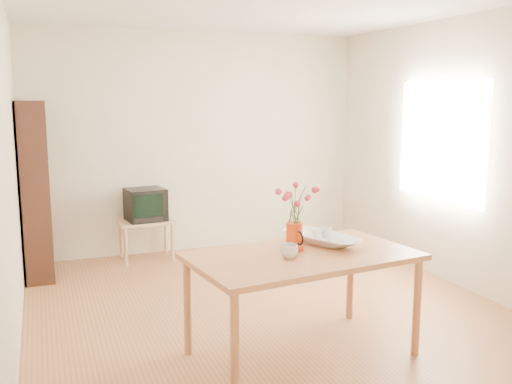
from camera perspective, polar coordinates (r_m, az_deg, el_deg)
name	(u,v)px	position (r m, az deg, el deg)	size (l,w,h in m)	color
room	(272,162)	(4.77, 1.59, 3.05)	(4.50, 4.50, 4.50)	#925934
table	(303,263)	(4.05, 4.69, -7.14)	(1.66, 1.08, 0.75)	#A56138
tv_stand	(146,226)	(6.60, -10.93, -3.39)	(0.60, 0.45, 0.46)	tan
bookshelf	(36,196)	(6.21, -21.18, -0.40)	(0.28, 0.70, 1.80)	black
pitcher	(294,238)	(4.09, 3.84, -4.58)	(0.14, 0.21, 0.21)	#D03D0C
flowers	(295,201)	(4.03, 3.89, -0.92)	(0.23, 0.23, 0.33)	#DD3459
mug	(289,251)	(3.91, 3.36, -5.91)	(0.12, 0.12, 0.10)	white
bowl	(322,216)	(4.28, 6.63, -2.44)	(0.44, 0.44, 0.41)	white
teacup_a	(317,222)	(4.27, 6.14, -3.03)	(0.07, 0.07, 0.07)	white
teacup_b	(326,220)	(4.32, 7.03, -2.84)	(0.08, 0.08, 0.07)	white
television	(145,204)	(6.56, -11.02, -1.17)	(0.46, 0.43, 0.36)	black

